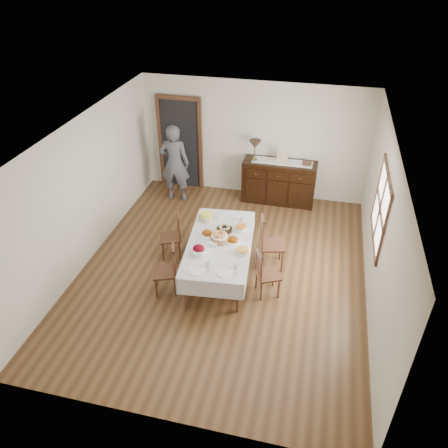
% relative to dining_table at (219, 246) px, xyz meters
% --- Properties ---
extents(ground, '(6.00, 6.00, 0.00)m').
position_rel_dining_table_xyz_m(ground, '(0.03, 0.10, -0.63)').
color(ground, brown).
extents(room_shell, '(5.02, 6.02, 2.65)m').
position_rel_dining_table_xyz_m(room_shell, '(-0.11, 0.52, 1.01)').
color(room_shell, white).
rests_on(room_shell, ground).
extents(dining_table, '(1.26, 2.17, 0.71)m').
position_rel_dining_table_xyz_m(dining_table, '(0.00, 0.00, 0.00)').
color(dining_table, silver).
rests_on(dining_table, ground).
extents(chair_left_near, '(0.50, 0.50, 0.92)m').
position_rel_dining_table_xyz_m(chair_left_near, '(-0.74, -0.62, -0.16)').
color(chair_left_near, '#502C1C').
rests_on(chair_left_near, ground).
extents(chair_left_far, '(0.49, 0.49, 0.91)m').
position_rel_dining_table_xyz_m(chair_left_far, '(-0.97, 0.36, -0.17)').
color(chair_left_far, '#502C1C').
rests_on(chair_left_far, ground).
extents(chair_right_near, '(0.49, 0.49, 0.89)m').
position_rel_dining_table_xyz_m(chair_right_near, '(0.85, -0.31, -0.18)').
color(chair_right_near, '#502C1C').
rests_on(chair_right_near, ground).
extents(chair_right_far, '(0.51, 0.51, 1.03)m').
position_rel_dining_table_xyz_m(chair_right_far, '(0.81, 0.45, -0.10)').
color(chair_right_far, '#502C1C').
rests_on(chair_right_far, ground).
extents(sideboard, '(1.60, 0.58, 0.96)m').
position_rel_dining_table_xyz_m(sideboard, '(0.67, 2.82, -0.15)').
color(sideboard, black).
rests_on(sideboard, ground).
extents(person, '(0.62, 0.43, 1.88)m').
position_rel_dining_table_xyz_m(person, '(-1.60, 2.40, 0.31)').
color(person, '#4E4F5A').
rests_on(person, ground).
extents(bread_basket, '(0.31, 0.31, 0.18)m').
position_rel_dining_table_xyz_m(bread_basket, '(0.00, 0.01, 0.17)').
color(bread_basket, '#965E3C').
rests_on(bread_basket, dining_table).
extents(egg_basket, '(0.28, 0.28, 0.11)m').
position_rel_dining_table_xyz_m(egg_basket, '(0.01, 0.34, 0.13)').
color(egg_basket, black).
rests_on(egg_basket, dining_table).
extents(ham_platter_a, '(0.33, 0.33, 0.11)m').
position_rel_dining_table_xyz_m(ham_platter_a, '(-0.25, 0.15, 0.12)').
color(ham_platter_a, white).
rests_on(ham_platter_a, dining_table).
extents(ham_platter_b, '(0.28, 0.28, 0.11)m').
position_rel_dining_table_xyz_m(ham_platter_b, '(0.22, 0.06, 0.12)').
color(ham_platter_b, white).
rests_on(ham_platter_b, dining_table).
extents(beet_bowl, '(0.27, 0.27, 0.16)m').
position_rel_dining_table_xyz_m(beet_bowl, '(-0.25, -0.39, 0.15)').
color(beet_bowl, white).
rests_on(beet_bowl, dining_table).
extents(carrot_bowl, '(0.22, 0.22, 0.09)m').
position_rel_dining_table_xyz_m(carrot_bowl, '(0.28, 0.44, 0.13)').
color(carrot_bowl, white).
rests_on(carrot_bowl, dining_table).
extents(pineapple_bowl, '(0.24, 0.24, 0.15)m').
position_rel_dining_table_xyz_m(pineapple_bowl, '(-0.40, 0.60, 0.16)').
color(pineapple_bowl, '#CEBE85').
rests_on(pineapple_bowl, dining_table).
extents(casserole_dish, '(0.23, 0.23, 0.07)m').
position_rel_dining_table_xyz_m(casserole_dish, '(0.44, -0.21, 0.12)').
color(casserole_dish, white).
rests_on(casserole_dish, dining_table).
extents(butter_dish, '(0.15, 0.10, 0.07)m').
position_rel_dining_table_xyz_m(butter_dish, '(-0.08, -0.14, 0.12)').
color(butter_dish, white).
rests_on(butter_dish, dining_table).
extents(setting_left, '(0.43, 0.31, 0.10)m').
position_rel_dining_table_xyz_m(setting_left, '(-0.12, -0.77, 0.11)').
color(setting_left, white).
rests_on(setting_left, dining_table).
extents(setting_right, '(0.43, 0.31, 0.10)m').
position_rel_dining_table_xyz_m(setting_right, '(0.32, -0.73, 0.11)').
color(setting_right, white).
rests_on(setting_right, dining_table).
extents(glass_far_a, '(0.06, 0.06, 0.11)m').
position_rel_dining_table_xyz_m(glass_far_a, '(-0.20, 0.70, 0.14)').
color(glass_far_a, silver).
rests_on(glass_far_a, dining_table).
extents(glass_far_b, '(0.07, 0.07, 0.09)m').
position_rel_dining_table_xyz_m(glass_far_b, '(0.26, 0.73, 0.13)').
color(glass_far_b, silver).
rests_on(glass_far_b, dining_table).
extents(runner, '(1.30, 0.35, 0.01)m').
position_rel_dining_table_xyz_m(runner, '(0.71, 2.84, 0.34)').
color(runner, white).
rests_on(runner, sideboard).
extents(table_lamp, '(0.26, 0.26, 0.46)m').
position_rel_dining_table_xyz_m(table_lamp, '(0.10, 2.80, 0.69)').
color(table_lamp, brown).
rests_on(table_lamp, sideboard).
extents(picture_frame, '(0.22, 0.08, 0.28)m').
position_rel_dining_table_xyz_m(picture_frame, '(0.71, 2.74, 0.47)').
color(picture_frame, '#C4B48F').
rests_on(picture_frame, sideboard).
extents(deco_bowl, '(0.20, 0.20, 0.06)m').
position_rel_dining_table_xyz_m(deco_bowl, '(1.24, 2.84, 0.36)').
color(deco_bowl, '#502C1C').
rests_on(deco_bowl, sideboard).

